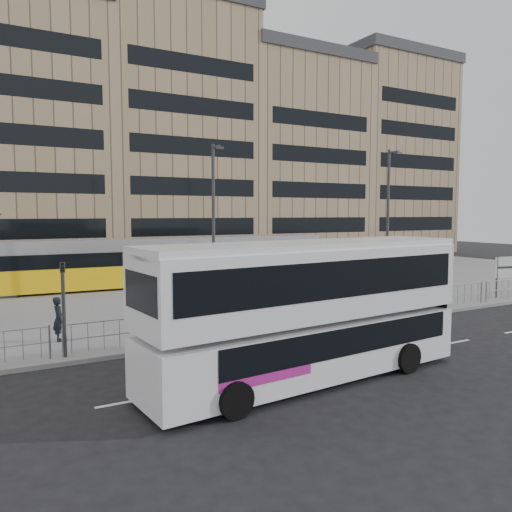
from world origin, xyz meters
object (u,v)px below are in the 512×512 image
station_sign (510,269)px  pedestrian (59,319)px  lamp_post_west (214,214)px  lamp_post_east (388,212)px  tram (137,262)px  ad_panel (393,297)px  traffic_light_west (63,297)px  double_decker_bus (309,306)px

station_sign → pedestrian: (-23.47, 1.77, -0.74)m
lamp_post_west → lamp_post_east: bearing=-5.1°
station_sign → lamp_post_west: bearing=163.1°
station_sign → pedestrian: size_ratio=1.38×
tram → pedestrian: size_ratio=16.12×
ad_panel → pedestrian: 14.33m
traffic_light_west → lamp_post_west: size_ratio=0.37×
lamp_post_west → tram: bearing=116.8°
tram → traffic_light_west: size_ratio=8.45×
station_sign → pedestrian: bearing=-171.2°
double_decker_bus → station_sign: size_ratio=4.52×
tram → station_sign: 22.10m
ad_panel → lamp_post_west: lamp_post_west is taller
pedestrian → traffic_light_west: bearing=179.0°
station_sign → traffic_light_west: traffic_light_west is taller
ad_panel → double_decker_bus: bearing=-139.7°
tram → ad_panel: 16.48m
pedestrian → lamp_post_east: (21.18, 5.45, 3.96)m
pedestrian → lamp_post_west: lamp_post_west is taller
pedestrian → lamp_post_east: size_ratio=0.18×
double_decker_bus → lamp_post_east: 20.36m
pedestrian → lamp_post_west: 11.83m
double_decker_bus → tram: (0.51, 19.69, -0.47)m
double_decker_bus → station_sign: (17.70, 5.81, -0.46)m
pedestrian → traffic_light_west: 2.54m
tram → traffic_light_west: traffic_light_west is taller
ad_panel → lamp_post_west: (-5.02, 8.87, 3.79)m
ad_panel → lamp_post_east: size_ratio=0.16×
pedestrian → traffic_light_west: traffic_light_west is taller
double_decker_bus → lamp_post_east: lamp_post_east is taller
lamp_post_west → ad_panel: bearing=-60.5°
tram → pedestrian: tram is taller
lamp_post_east → pedestrian: bearing=-165.6°
station_sign → traffic_light_west: (-23.58, -0.48, 0.42)m
station_sign → lamp_post_west: size_ratio=0.26×
double_decker_bus → ad_panel: 9.93m
double_decker_bus → lamp_post_east: size_ratio=1.16×
traffic_light_west → lamp_post_west: bearing=45.0°
ad_panel → traffic_light_west: bearing=-172.1°
tram → lamp_post_east: size_ratio=2.98×
traffic_light_west → double_decker_bus: bearing=-40.7°
tram → ad_panel: tram is taller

